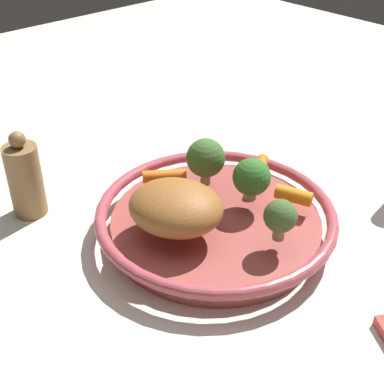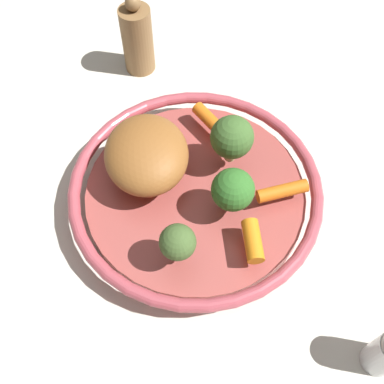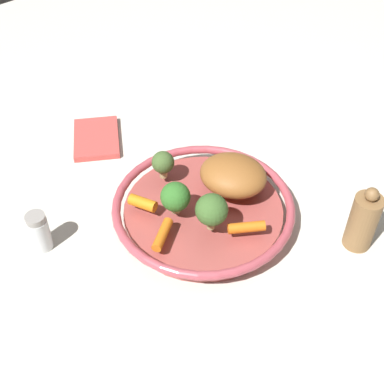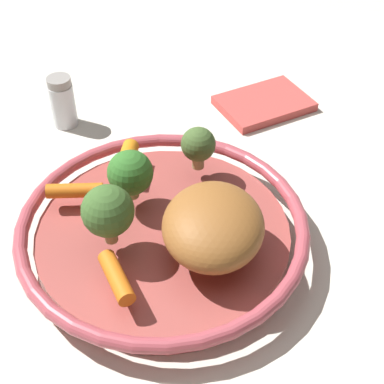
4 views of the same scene
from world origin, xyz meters
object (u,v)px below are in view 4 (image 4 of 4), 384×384
Objects in this scene: baby_carrot_center at (116,277)px; broccoli_floret_mid at (108,211)px; serving_bowl at (163,232)px; baby_carrot_left at (75,191)px; broccoli_floret_edge at (198,145)px; broccoli_floret_small at (130,173)px; roast_chicken_piece at (213,225)px; baby_carrot_right at (127,157)px; salt_shaker at (62,102)px; dish_towel at (264,103)px.

broccoli_floret_mid reaches higher than baby_carrot_center.
baby_carrot_left is (-0.02, 0.11, 0.03)m from serving_bowl.
serving_bowl is 0.12m from broccoli_floret_edge.
broccoli_floret_small is (0.12, 0.06, 0.03)m from baby_carrot_center.
roast_chicken_piece is 2.44× the size of baby_carrot_right.
broccoli_floret_mid is 0.32m from salt_shaker.
broccoli_floret_edge reaches higher than serving_bowl.
dish_towel is at bearing -1.61° from broccoli_floret_mid.
baby_carrot_left is at bearing 65.26° from broccoli_floret_mid.
broccoli_floret_small is at bearing 72.78° from serving_bowl.
baby_carrot_left is at bearing 166.70° from baby_carrot_right.
baby_carrot_left reaches higher than dish_towel.
baby_carrot_left is at bearing 99.36° from serving_bowl.
serving_bowl is 0.08m from broccoli_floret_small.
broccoli_floret_edge is at bearing 36.29° from roast_chicken_piece.
broccoli_floret_small is 0.46× the size of dish_towel.
broccoli_floret_edge is 0.27m from salt_shaker.
broccoli_floret_small is 0.79× the size of salt_shaker.
broccoli_floret_small is at bearing 174.21° from dish_towel.
salt_shaker is at bearing 62.06° from serving_bowl.
salt_shaker is at bearing 59.66° from broccoli_floret_small.
baby_carrot_right is at bearing 66.88° from roast_chicken_piece.
baby_carrot_left is 0.08m from broccoli_floret_small.
salt_shaker is 0.32m from dish_towel.
broccoli_floret_small reaches higher than dish_towel.
baby_carrot_right is 0.90× the size of broccoli_floret_edge.
baby_carrot_left is 0.48× the size of dish_towel.
serving_bowl is 4.24× the size of salt_shaker.
roast_chicken_piece is at bearing -165.19° from dish_towel.
roast_chicken_piece reaches higher than dish_towel.
baby_carrot_center is at bearing -174.89° from serving_bowl.
broccoli_floret_mid is (-0.12, -0.06, 0.03)m from baby_carrot_right.
salt_shaker reaches higher than baby_carrot_right.
serving_bowl is 2.69× the size of roast_chicken_piece.
salt_shaker is (0.08, 0.18, -0.02)m from baby_carrot_right.
broccoli_floret_small is at bearing -139.87° from baby_carrot_right.
broccoli_floret_edge is at bearing -63.51° from baby_carrot_right.
broccoli_floret_edge reaches higher than dish_towel.
baby_carrot_center is 0.20m from baby_carrot_right.
broccoli_floret_small is 0.26m from salt_shaker.
salt_shaker is at bearing 66.36° from roast_chicken_piece.
broccoli_floret_mid reaches higher than baby_carrot_right.
baby_carrot_center is at bearing -124.69° from baby_carrot_left.
salt_shaker is (0.25, 0.28, -0.02)m from baby_carrot_center.
roast_chicken_piece is 0.37m from dish_towel.
baby_carrot_left is 0.10m from broccoli_floret_mid.
salt_shaker is at bearing 128.41° from dish_towel.
salt_shaker is (0.04, 0.26, -0.04)m from broccoli_floret_edge.
baby_carrot_center is 0.21m from broccoli_floret_edge.
serving_bowl is 5.22× the size of baby_carrot_center.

